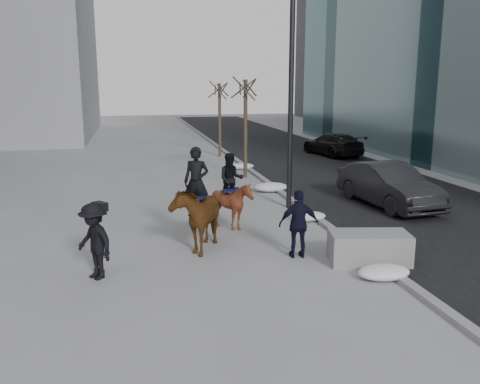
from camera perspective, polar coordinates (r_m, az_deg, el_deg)
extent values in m
plane|color=gray|center=(12.96, 1.11, -7.60)|extent=(120.00, 120.00, 0.00)
cube|color=black|center=(24.36, 11.90, 1.55)|extent=(8.00, 90.00, 0.01)
cube|color=gray|center=(23.03, 2.76, 1.33)|extent=(0.25, 90.00, 0.12)
cube|color=gray|center=(13.01, 14.29, -6.11)|extent=(2.08, 1.32, 0.77)
imported|color=black|center=(19.02, 16.34, 0.74)|extent=(2.10, 4.86, 1.55)
imported|color=black|center=(31.82, 10.35, 5.31)|extent=(2.74, 5.06, 1.39)
imported|color=#48240E|center=(13.63, -4.78, -2.71)|extent=(1.71, 2.32, 1.79)
imported|color=black|center=(13.57, -4.92, 1.16)|extent=(0.80, 0.68, 1.87)
cube|color=#0E1036|center=(13.65, -4.89, -0.46)|extent=(0.66, 0.70, 0.06)
imported|color=#491F0E|center=(15.39, -0.90, -1.45)|extent=(1.40, 1.53, 1.52)
imported|color=black|center=(15.37, -1.02, 1.45)|extent=(0.84, 0.70, 1.58)
cube|color=#0F0E35|center=(15.44, -1.02, 0.24)|extent=(0.55, 0.62, 0.06)
imported|color=black|center=(12.97, 6.62, -3.59)|extent=(1.07, 0.53, 1.75)
cylinder|color=red|center=(13.39, 5.70, -1.86)|extent=(0.04, 0.18, 0.07)
imported|color=black|center=(11.96, -16.05, -5.36)|extent=(1.21, 1.30, 1.75)
cube|color=black|center=(12.00, -15.46, -1.59)|extent=(0.39, 0.42, 0.20)
cylinder|color=black|center=(17.76, 5.77, 12.49)|extent=(0.18, 0.18, 9.00)
ellipsoid|color=silver|center=(12.15, 15.85, -8.66)|extent=(1.23, 0.78, 0.31)
ellipsoid|color=silver|center=(26.26, 0.21, 2.91)|extent=(1.26, 0.80, 0.32)
ellipsoid|color=silver|center=(20.89, 3.46, 0.55)|extent=(1.44, 0.91, 0.37)
ellipsoid|color=silver|center=(16.62, 7.69, -2.72)|extent=(1.15, 0.73, 0.29)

